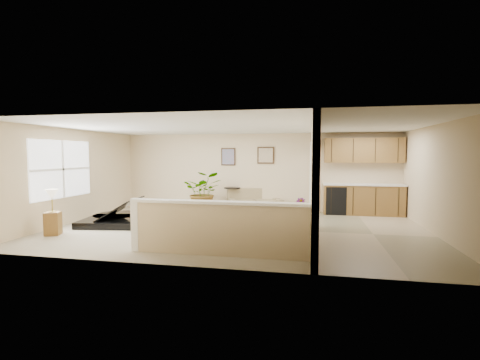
% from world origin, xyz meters
% --- Properties ---
extents(floor, '(9.00, 9.00, 0.00)m').
position_xyz_m(floor, '(0.00, 0.00, 0.00)').
color(floor, tan).
rests_on(floor, ground).
extents(back_wall, '(9.00, 0.04, 2.50)m').
position_xyz_m(back_wall, '(0.00, 3.00, 1.25)').
color(back_wall, beige).
rests_on(back_wall, floor).
extents(front_wall, '(9.00, 0.04, 2.50)m').
position_xyz_m(front_wall, '(0.00, -3.00, 1.25)').
color(front_wall, beige).
rests_on(front_wall, floor).
extents(left_wall, '(0.04, 6.00, 2.50)m').
position_xyz_m(left_wall, '(-4.50, 0.00, 1.25)').
color(left_wall, beige).
rests_on(left_wall, floor).
extents(right_wall, '(0.04, 6.00, 2.50)m').
position_xyz_m(right_wall, '(4.50, 0.00, 1.25)').
color(right_wall, beige).
rests_on(right_wall, floor).
extents(ceiling, '(9.00, 6.00, 0.04)m').
position_xyz_m(ceiling, '(0.00, 0.00, 2.50)').
color(ceiling, silver).
rests_on(ceiling, back_wall).
extents(kitchen_vinyl, '(2.70, 6.00, 0.01)m').
position_xyz_m(kitchen_vinyl, '(3.15, 0.00, 0.00)').
color(kitchen_vinyl, tan).
rests_on(kitchen_vinyl, floor).
extents(interior_partition, '(0.18, 5.99, 2.50)m').
position_xyz_m(interior_partition, '(1.80, 0.25, 1.22)').
color(interior_partition, beige).
rests_on(interior_partition, floor).
extents(pony_half_wall, '(3.42, 0.22, 1.00)m').
position_xyz_m(pony_half_wall, '(0.08, -2.30, 0.52)').
color(pony_half_wall, beige).
rests_on(pony_half_wall, floor).
extents(left_window, '(0.05, 2.15, 1.45)m').
position_xyz_m(left_window, '(-4.49, -0.50, 1.45)').
color(left_window, white).
rests_on(left_window, left_wall).
extents(wall_art_left, '(0.48, 0.04, 0.58)m').
position_xyz_m(wall_art_left, '(-0.95, 2.97, 1.75)').
color(wall_art_left, '#372514').
rests_on(wall_art_left, back_wall).
extents(wall_mirror, '(0.55, 0.04, 0.55)m').
position_xyz_m(wall_mirror, '(0.30, 2.97, 1.80)').
color(wall_mirror, '#372514').
rests_on(wall_mirror, back_wall).
extents(kitchen_cabinets, '(2.36, 0.65, 2.33)m').
position_xyz_m(kitchen_cabinets, '(3.19, 2.73, 0.87)').
color(kitchen_cabinets, olive).
rests_on(kitchen_cabinets, floor).
extents(piano, '(2.06, 2.11, 1.53)m').
position_xyz_m(piano, '(-3.27, 0.01, 0.64)').
color(piano, black).
rests_on(piano, floor).
extents(piano_bench, '(0.46, 0.73, 0.45)m').
position_xyz_m(piano_bench, '(-1.76, -0.52, 0.23)').
color(piano_bench, black).
rests_on(piano_bench, floor).
extents(loveseat, '(2.00, 1.54, 0.95)m').
position_xyz_m(loveseat, '(-0.00, 2.70, 0.36)').
color(loveseat, tan).
rests_on(loveseat, floor).
extents(accent_table, '(0.52, 0.52, 0.76)m').
position_xyz_m(accent_table, '(-0.75, 2.65, 0.49)').
color(accent_table, black).
rests_on(accent_table, floor).
extents(palm_plant, '(1.33, 1.21, 1.29)m').
position_xyz_m(palm_plant, '(-1.57, 2.18, 0.64)').
color(palm_plant, black).
rests_on(palm_plant, floor).
extents(small_plant, '(0.34, 0.34, 0.54)m').
position_xyz_m(small_plant, '(1.45, 2.12, 0.23)').
color(small_plant, black).
rests_on(small_plant, floor).
extents(lamp_stand, '(0.40, 0.40, 1.04)m').
position_xyz_m(lamp_stand, '(-3.99, -1.48, 0.44)').
color(lamp_stand, olive).
rests_on(lamp_stand, floor).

